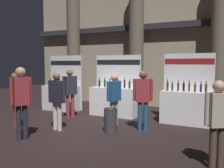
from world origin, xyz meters
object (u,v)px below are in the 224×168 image
exhibitor_booth_2 (186,105)px  visitor_4 (70,89)px  exhibitor_booth_0 (62,96)px  visitor_3 (15,96)px  visitor_5 (114,95)px  exhibitor_booth_1 (114,99)px  trash_bin (110,120)px  visitor_0 (21,96)px  visitor_1 (57,96)px  visitor_7 (143,95)px  visitor_6 (218,118)px

exhibitor_booth_2 → visitor_4: 3.90m
exhibitor_booth_0 → visitor_3: 3.01m
visitor_5 → visitor_3: bearing=139.7°
exhibitor_booth_1 → visitor_3: exhibitor_booth_1 is taller
trash_bin → visitor_4: (-2.06, 0.93, 0.68)m
visitor_3 → visitor_4: bearing=104.8°
visitor_4 → visitor_0: bearing=-145.6°
visitor_1 → visitor_5: visitor_1 is taller
exhibitor_booth_0 → visitor_7: size_ratio=1.30×
trash_bin → visitor_6: (2.79, -1.20, 0.60)m
exhibitor_booth_0 → visitor_1: size_ratio=1.35×
exhibitor_booth_2 → visitor_3: (-4.28, -2.90, 0.38)m
exhibitor_booth_2 → trash_bin: exhibitor_booth_2 is taller
visitor_6 → visitor_7: size_ratio=0.94×
trash_bin → exhibitor_booth_1: bearing=113.8°
exhibitor_booth_1 → trash_bin: 2.22m
visitor_0 → visitor_3: visitor_0 is taller
exhibitor_booth_0 → visitor_3: size_ratio=1.35×
exhibitor_booth_1 → exhibitor_booth_2: bearing=-1.2°
exhibitor_booth_1 → visitor_4: exhibitor_booth_1 is taller
exhibitor_booth_2 → visitor_4: exhibitor_booth_2 is taller
visitor_7 → visitor_5: bearing=-28.4°
exhibitor_booth_1 → visitor_0: 3.72m
trash_bin → visitor_4: visitor_4 is taller
visitor_7 → visitor_1: bearing=6.2°
visitor_4 → visitor_6: (4.85, -2.13, -0.08)m
visitor_0 → visitor_1: bearing=16.7°
exhibitor_booth_2 → visitor_1: (-3.13, -2.45, 0.39)m
trash_bin → visitor_4: 2.36m
trash_bin → visitor_7: 1.15m
visitor_0 → visitor_3: (-0.94, 0.65, -0.11)m
visitor_1 → visitor_4: size_ratio=0.97×
exhibitor_booth_2 → visitor_4: size_ratio=1.31×
exhibitor_booth_1 → visitor_5: exhibitor_booth_1 is taller
exhibitor_booth_0 → exhibitor_booth_1: (2.38, 0.04, 0.01)m
visitor_0 → visitor_5: size_ratio=1.15×
visitor_0 → visitor_7: size_ratio=1.07×
exhibitor_booth_1 → visitor_4: size_ratio=1.30×
exhibitor_booth_0 → visitor_7: 4.26m
exhibitor_booth_0 → visitor_4: bearing=-41.0°
exhibitor_booth_2 → visitor_5: exhibitor_booth_2 is taller
visitor_3 → visitor_4: (0.55, 1.86, 0.03)m
exhibitor_booth_0 → exhibitor_booth_2: exhibitor_booth_2 is taller
trash_bin → visitor_1: (-1.46, -0.49, 0.66)m
exhibitor_booth_1 → visitor_5: size_ratio=1.40×
visitor_3 → visitor_5: (2.35, 1.66, -0.04)m
visitor_0 → visitor_7: bearing=-20.4°
visitor_1 → visitor_4: 1.54m
visitor_3 → visitor_5: 2.88m
trash_bin → visitor_3: bearing=-160.4°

